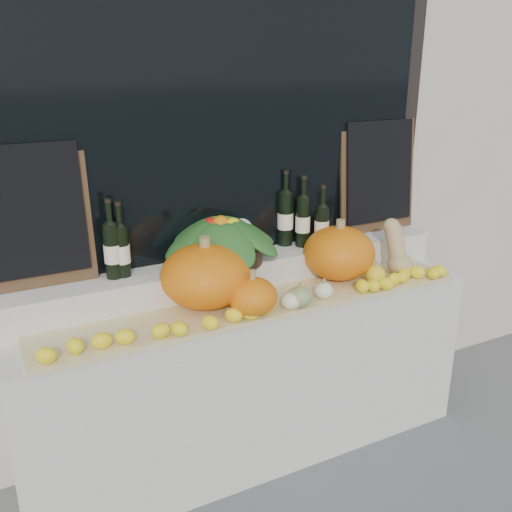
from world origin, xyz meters
TOP-DOWN VIEW (x-y plane):
  - storefront_facade at (0.00, 2.25)m, footprint 7.00×0.94m
  - display_sill at (0.00, 1.52)m, footprint 2.30×0.55m
  - rear_tier at (0.00, 1.68)m, footprint 2.30×0.25m
  - straw_bedding at (0.00, 1.40)m, footprint 2.10×0.32m
  - pumpkin_left at (-0.24, 1.49)m, footprint 0.53×0.53m
  - pumpkin_right at (0.50, 1.49)m, footprint 0.46×0.46m
  - pumpkin_center at (-0.09, 1.30)m, footprint 0.29×0.29m
  - butternut_squash at (0.81, 1.41)m, footprint 0.13×0.20m
  - decorative_gourds at (0.15, 1.29)m, footprint 0.81×0.16m
  - lemon_heap at (0.00, 1.29)m, footprint 2.20×0.16m
  - produce_bowl at (-0.08, 1.66)m, footprint 0.62×0.62m
  - wine_bottle_far_left at (-0.60, 1.69)m, footprint 0.08×0.08m
  - wine_bottle_near_left at (-0.56, 1.69)m, footprint 0.08×0.08m
  - wine_bottle_tall at (0.32, 1.74)m, footprint 0.08×0.08m
  - wine_bottle_near_right at (0.39, 1.68)m, footprint 0.08×0.08m
  - wine_bottle_far_right at (0.48, 1.64)m, footprint 0.08×0.08m
  - chalkboard_left at (-0.92, 1.74)m, footprint 0.50×0.08m
  - chalkboard_right at (0.92, 1.74)m, footprint 0.50×0.08m

SIDE VIEW (x-z plane):
  - display_sill at x=0.00m, z-range 0.00..0.88m
  - straw_bedding at x=0.00m, z-range 0.88..0.90m
  - lemon_heap at x=0.00m, z-range 0.91..0.97m
  - decorative_gourds at x=0.15m, z-range 0.89..1.02m
  - rear_tier at x=0.00m, z-range 0.88..1.04m
  - pumpkin_center at x=-0.09m, z-range 0.91..1.08m
  - butternut_squash at x=0.81m, z-range 0.89..1.17m
  - pumpkin_right at x=0.50m, z-range 0.91..1.18m
  - pumpkin_left at x=-0.24m, z-range 0.91..1.19m
  - wine_bottle_far_right at x=0.48m, z-range 0.99..1.32m
  - produce_bowl at x=-0.08m, z-range 1.03..1.28m
  - wine_bottle_near_left at x=-0.56m, z-range 0.99..1.34m
  - wine_bottle_far_left at x=-0.60m, z-range 0.99..1.36m
  - wine_bottle_near_right at x=0.39m, z-range 0.99..1.36m
  - wine_bottle_tall at x=0.32m, z-range 0.99..1.38m
  - chalkboard_left at x=-0.92m, z-range 1.05..1.67m
  - chalkboard_right at x=0.92m, z-range 1.05..1.67m
  - storefront_facade at x=0.00m, z-range 0.00..4.50m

